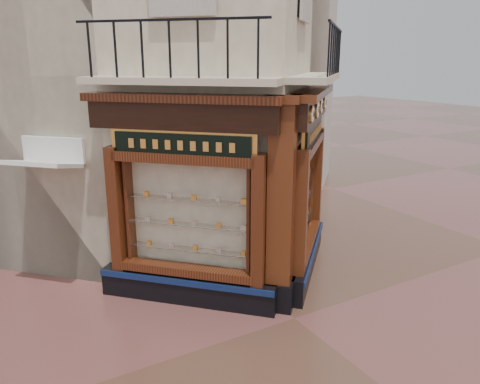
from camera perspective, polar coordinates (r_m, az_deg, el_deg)
ground at (r=8.89m, az=6.64°, el=-15.05°), size 80.00×80.00×0.00m
main_building at (r=13.15m, az=-9.83°, el=21.98°), size 11.31×11.31×12.00m
neighbour_left at (r=14.88m, az=-22.75°, el=18.36°), size 11.31×11.31×11.00m
neighbour_right at (r=16.35m, az=-4.36°, el=19.14°), size 11.31×11.31×11.00m
shopfront_left at (r=8.68m, az=-6.68°, el=-1.49°), size 2.86×2.86×3.98m
shopfront_right at (r=10.07m, az=8.15°, el=0.90°), size 2.86×2.86×3.98m
corner_pilaster at (r=8.45m, az=5.05°, el=-2.14°), size 0.85×0.85×3.98m
balcony at (r=8.87m, az=1.66°, el=13.71°), size 5.94×2.97×1.03m
clock_a at (r=8.43m, az=8.71°, el=9.35°), size 0.26×0.26×0.31m
clock_b at (r=9.30m, az=9.35°, el=9.92°), size 0.29×0.29×0.36m
clock_c at (r=10.05m, az=9.81°, el=10.33°), size 0.27×0.27×0.33m
clock_d at (r=10.89m, az=10.25°, el=10.72°), size 0.26×0.26×0.32m
awning at (r=10.54m, az=-21.68°, el=-10.91°), size 1.55×1.55×0.25m
signboard_left at (r=8.34m, az=-7.13°, el=5.74°), size 1.98×1.98×0.53m
signboard_right at (r=9.83m, az=8.86°, el=7.20°), size 1.99×1.99×0.53m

